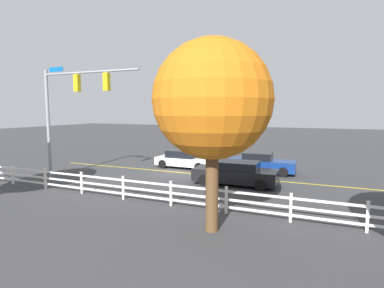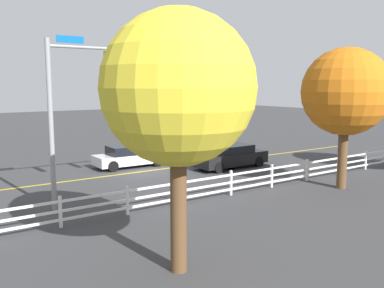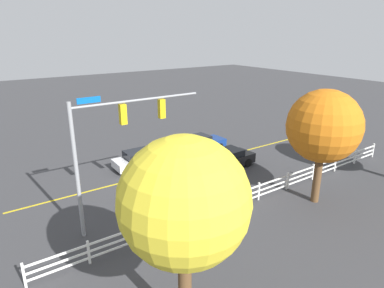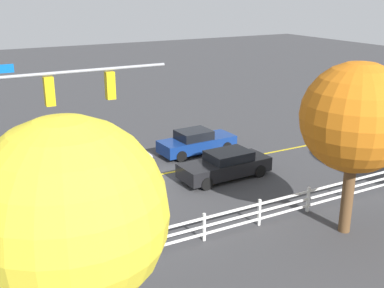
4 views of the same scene
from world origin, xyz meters
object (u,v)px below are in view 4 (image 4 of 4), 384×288
object	(u,v)px
car_0	(107,160)
tree_1	(356,118)
car_2	(196,142)
tree_0	(69,216)
car_1	(225,165)

from	to	relation	value
car_0	tree_1	xyz separation A→B (m)	(-6.10, 10.79, 4.01)
car_0	car_2	bearing A→B (deg)	4.53
car_0	tree_0	bearing A→B (deg)	-109.95
car_0	car_2	size ratio (longest dim) A/B	0.94
car_0	car_1	size ratio (longest dim) A/B	0.91
tree_0	tree_1	xyz separation A→B (m)	(-11.57, -3.28, -0.24)
car_2	tree_1	world-z (taller)	tree_1
car_1	tree_0	bearing A→B (deg)	42.74
car_0	tree_1	size ratio (longest dim) A/B	0.64
car_1	tree_1	world-z (taller)	tree_1
car_0	tree_0	xyz separation A→B (m)	(5.47, 14.07, 4.26)
tree_0	tree_1	size ratio (longest dim) A/B	1.03
car_0	tree_1	distance (m)	13.03
car_2	tree_1	distance (m)	11.81
car_1	tree_1	bearing A→B (deg)	96.99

